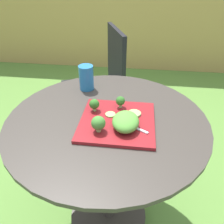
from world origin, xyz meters
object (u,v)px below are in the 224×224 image
patio_chair (102,79)px  drinking_glass (86,79)px  salad_plate (117,121)px  fork (127,124)px

patio_chair → drinking_glass: bearing=-88.2°
patio_chair → salad_plate: (0.20, -0.83, 0.22)m
patio_chair → drinking_glass: (0.02, -0.55, 0.27)m
drinking_glass → fork: 0.38m
patio_chair → salad_plate: size_ratio=3.01×
drinking_glass → fork: drinking_glass is taller
drinking_glass → fork: size_ratio=0.87×
fork → drinking_glass: bearing=127.0°
drinking_glass → fork: (0.23, -0.30, -0.04)m
salad_plate → fork: size_ratio=2.08×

